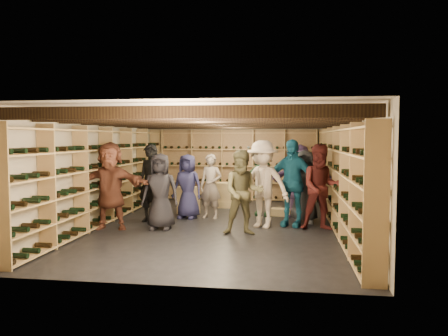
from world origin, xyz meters
TOP-DOWN VIEW (x-y plane):
  - ground at (0.00, 0.00)m, footprint 8.00×8.00m
  - walls at (0.00, 0.00)m, footprint 5.52×8.02m
  - ceiling at (0.00, 0.00)m, footprint 5.50×8.00m
  - ceiling_joists at (0.00, 0.00)m, footprint 5.40×7.12m
  - wine_rack_left at (-2.57, 0.00)m, footprint 0.32×7.50m
  - wine_rack_right at (2.57, 0.00)m, footprint 0.32×7.50m
  - wine_rack_back at (0.00, 3.83)m, footprint 4.70×0.30m
  - crate_stack_left at (-0.97, 1.30)m, footprint 0.56×0.43m
  - crate_stack_right at (-0.15, 2.39)m, footprint 0.52×0.36m
  - crate_loose at (1.34, 1.33)m, footprint 0.54×0.40m
  - person_0 at (-1.14, -0.62)m, footprint 0.80×0.54m
  - person_1 at (-1.57, 0.09)m, footprint 0.74×0.59m
  - person_2 at (0.62, -0.89)m, footprint 0.88×0.72m
  - person_3 at (0.96, -0.14)m, footprint 1.36×1.05m
  - person_4 at (1.57, 0.09)m, footprint 1.19×0.80m
  - person_5 at (-2.18, -0.75)m, footprint 1.75×0.73m
  - person_6 at (-0.85, 0.68)m, footprint 0.84×0.65m
  - person_7 at (-0.31, 0.76)m, footprint 0.63×0.50m
  - person_8 at (2.18, -0.24)m, footprint 0.91×0.73m
  - person_10 at (0.87, 1.30)m, footprint 0.95×0.49m
  - person_11 at (1.78, 1.19)m, footprint 1.66×0.61m
  - person_12 at (1.87, 0.55)m, footprint 0.84×0.58m

SIDE VIEW (x-z plane):
  - ground at x=0.00m, z-range 0.00..0.00m
  - crate_loose at x=1.34m, z-range 0.00..0.17m
  - crate_stack_left at x=-0.97m, z-range 0.00..0.68m
  - crate_stack_right at x=-0.15m, z-range 0.00..0.68m
  - person_6 at x=-0.85m, z-range 0.00..1.52m
  - person_7 at x=-0.31m, z-range 0.00..1.53m
  - person_10 at x=0.87m, z-range 0.00..1.56m
  - person_0 at x=-1.14m, z-range 0.00..1.59m
  - person_12 at x=1.87m, z-range 0.00..1.64m
  - person_2 at x=0.62m, z-range 0.00..1.67m
  - person_11 at x=1.78m, z-range 0.00..1.76m
  - person_1 at x=-1.57m, z-range 0.00..1.77m
  - person_8 at x=2.18m, z-range 0.00..1.78m
  - person_5 at x=-2.18m, z-range 0.00..1.83m
  - person_3 at x=0.96m, z-range 0.00..1.85m
  - person_4 at x=1.57m, z-range 0.00..1.88m
  - wine_rack_back at x=0.00m, z-range 0.00..2.15m
  - wine_rack_left at x=-2.57m, z-range 0.00..2.15m
  - wine_rack_right at x=2.57m, z-range 0.00..2.15m
  - walls at x=0.00m, z-range 0.00..2.40m
  - ceiling_joists at x=0.00m, z-range 2.17..2.35m
  - ceiling at x=0.00m, z-range 2.40..2.40m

